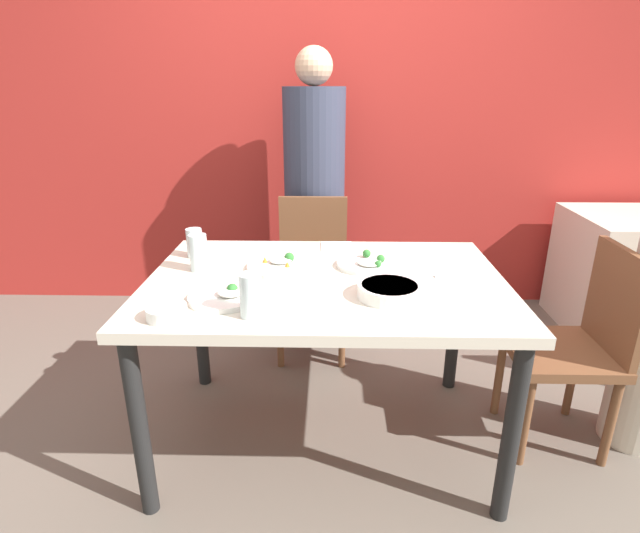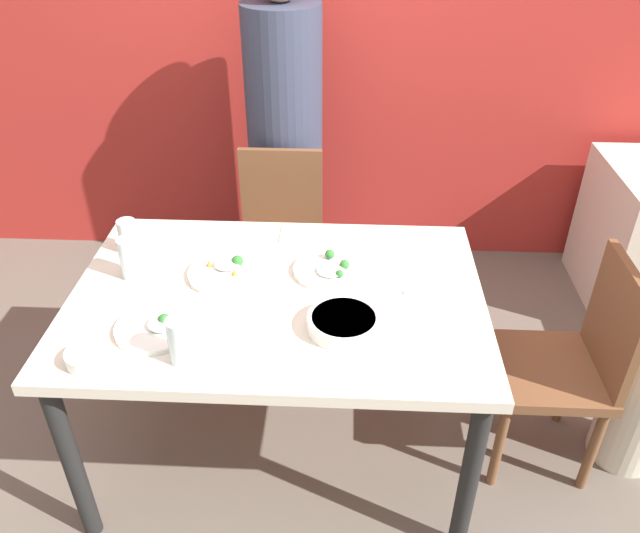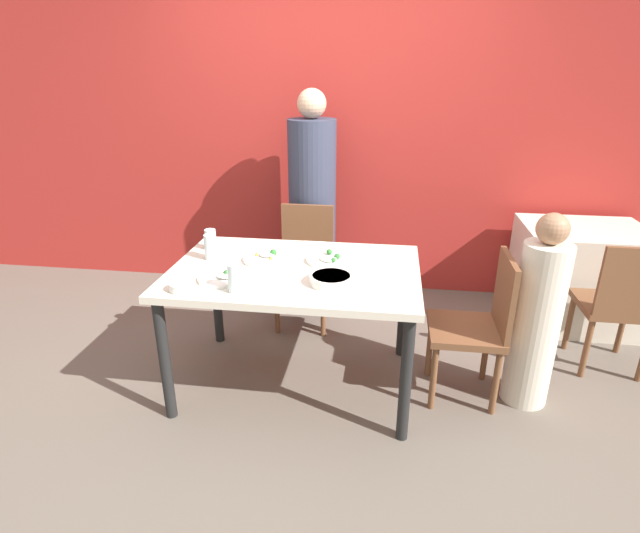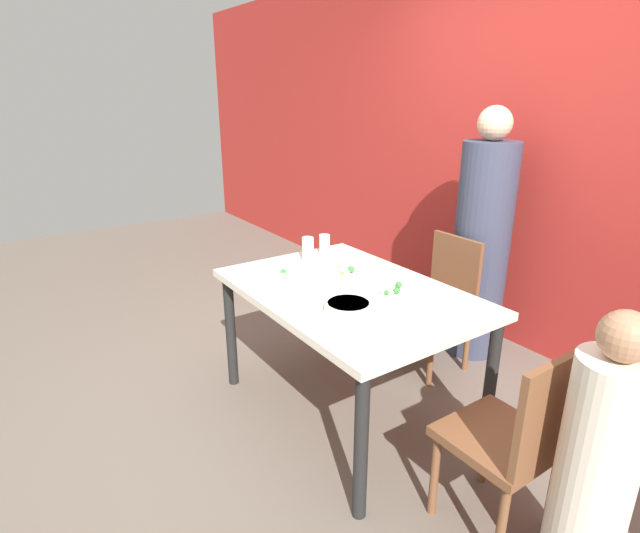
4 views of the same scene
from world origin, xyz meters
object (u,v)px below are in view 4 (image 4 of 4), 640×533
person_adult (481,246)px  glass_water_tall (308,249)px  chair_child_spot (515,437)px  plate_rice_adult (343,273)px  chair_adult_spot (440,299)px  bowl_curry (348,307)px  person_child (595,475)px

person_adult → glass_water_tall: 1.17m
chair_child_spot → plate_rice_adult: bearing=-93.6°
plate_rice_adult → glass_water_tall: bearing=-175.0°
person_adult → chair_child_spot: bearing=-45.7°
chair_adult_spot → glass_water_tall: glass_water_tall is taller
chair_adult_spot → person_adult: person_adult is taller
chair_child_spot → plate_rice_adult: size_ratio=3.26×
chair_child_spot → bowl_curry: chair_child_spot is taller
person_adult → person_child: bearing=-38.9°
chair_child_spot → plate_rice_adult: 1.24m
chair_adult_spot → glass_water_tall: size_ratio=5.82×
person_child → plate_rice_adult: (-1.51, 0.08, 0.25)m
glass_water_tall → plate_rice_adult: bearing=5.0°
chair_child_spot → glass_water_tall: (-1.53, 0.05, 0.35)m
glass_water_tall → bowl_curry: bearing=-18.9°
chair_adult_spot → person_child: size_ratio=0.78×
person_child → plate_rice_adult: 1.53m
bowl_curry → plate_rice_adult: size_ratio=0.85×
chair_child_spot → plate_rice_adult: chair_child_spot is taller
person_child → bowl_curry: (-1.10, -0.20, 0.26)m
plate_rice_adult → glass_water_tall: glass_water_tall is taller
bowl_curry → plate_rice_adult: bearing=145.8°
chair_adult_spot → chair_child_spot: same height
person_adult → plate_rice_adult: (-0.10, -1.06, 0.00)m
chair_child_spot → person_adult: 1.61m
plate_rice_adult → bowl_curry: bearing=-34.2°
person_child → person_adult: bearing=141.1°
chair_child_spot → bowl_curry: 0.88m
chair_adult_spot → bowl_curry: chair_adult_spot is taller
person_adult → bowl_curry: (0.31, -1.34, 0.01)m
person_adult → plate_rice_adult: person_adult is taller
chair_adult_spot → person_child: person_child is taller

